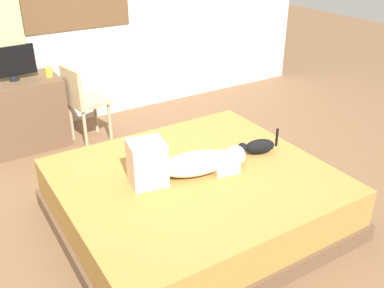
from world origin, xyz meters
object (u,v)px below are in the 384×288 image
(bed, at_px, (195,199))
(chair_by_desk, at_px, (82,99))
(desk, at_px, (19,114))
(cup, at_px, (49,72))
(cat, at_px, (258,146))
(person_lying, at_px, (184,163))
(tv_monitor, at_px, (11,63))

(bed, xyz_separation_m, chair_by_desk, (-0.25, 1.85, 0.29))
(desk, xyz_separation_m, cup, (0.36, -0.06, 0.42))
(cat, distance_m, desk, 2.59)
(person_lying, relative_size, cat, 2.71)
(cat, height_order, tv_monitor, tv_monitor)
(bed, distance_m, cat, 0.69)
(bed, height_order, person_lying, person_lying)
(person_lying, xyz_separation_m, desk, (-0.78, 2.09, -0.19))
(desk, bearing_deg, tv_monitor, 0.00)
(bed, height_order, chair_by_desk, chair_by_desk)
(tv_monitor, xyz_separation_m, chair_by_desk, (0.59, -0.27, -0.41))
(bed, height_order, desk, desk)
(cat, height_order, desk, desk)
(bed, xyz_separation_m, tv_monitor, (-0.84, 2.12, 0.70))
(cat, height_order, chair_by_desk, chair_by_desk)
(tv_monitor, distance_m, chair_by_desk, 0.77)
(desk, height_order, chair_by_desk, chair_by_desk)
(person_lying, distance_m, cup, 2.08)
(bed, distance_m, cup, 2.19)
(desk, bearing_deg, person_lying, -69.57)
(person_lying, bearing_deg, cup, 101.68)
(bed, bearing_deg, person_lying, 158.40)
(cup, bearing_deg, tv_monitor, 169.38)
(bed, xyz_separation_m, cup, (-0.50, 2.06, 0.57))
(desk, distance_m, tv_monitor, 0.55)
(bed, xyz_separation_m, person_lying, (-0.08, 0.03, 0.34))
(desk, distance_m, chair_by_desk, 0.68)
(bed, distance_m, person_lying, 0.35)
(cup, bearing_deg, chair_by_desk, -39.49)
(cat, relative_size, chair_by_desk, 0.40)
(person_lying, height_order, desk, person_lying)
(bed, bearing_deg, desk, 112.04)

